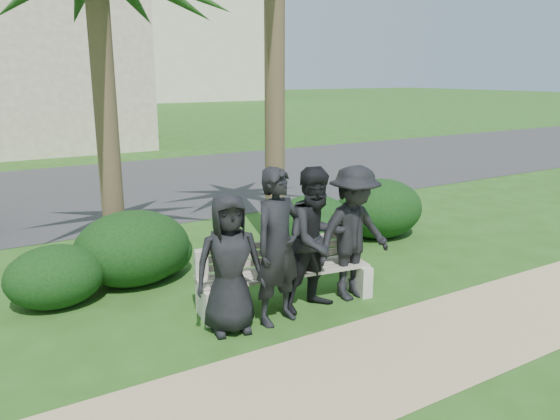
% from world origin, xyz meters
% --- Properties ---
extents(ground, '(160.00, 160.00, 0.00)m').
position_xyz_m(ground, '(0.00, 0.00, 0.00)').
color(ground, '#264C15').
rests_on(ground, ground).
extents(footpath, '(30.00, 1.60, 0.01)m').
position_xyz_m(footpath, '(0.00, -1.80, 0.00)').
color(footpath, tan).
rests_on(footpath, ground).
extents(asphalt_street, '(160.00, 8.00, 0.01)m').
position_xyz_m(asphalt_street, '(0.00, 8.00, 0.00)').
color(asphalt_street, '#2D2D30').
rests_on(asphalt_street, ground).
extents(stucco_bldg_right, '(8.40, 8.40, 7.30)m').
position_xyz_m(stucco_bldg_right, '(-1.00, 18.00, 3.66)').
color(stucco_bldg_right, tan).
rests_on(stucco_bldg_right, ground).
extents(park_bench, '(2.22, 0.80, 0.75)m').
position_xyz_m(park_bench, '(-0.34, -0.15, 0.34)').
color(park_bench, '#A29588').
rests_on(park_bench, ground).
extents(man_a, '(0.83, 0.63, 1.54)m').
position_xyz_m(man_a, '(-1.24, -0.45, 0.77)').
color(man_a, black).
rests_on(man_a, ground).
extents(man_b, '(0.72, 0.54, 1.78)m').
position_xyz_m(man_b, '(-0.67, -0.52, 0.89)').
color(man_b, black).
rests_on(man_b, ground).
extents(man_c, '(0.90, 0.73, 1.72)m').
position_xyz_m(man_c, '(-0.10, -0.45, 0.86)').
color(man_c, black).
rests_on(man_c, ground).
extents(man_d, '(1.11, 0.67, 1.68)m').
position_xyz_m(man_d, '(0.48, -0.42, 0.84)').
color(man_d, black).
rests_on(man_d, ground).
extents(hedge_a, '(1.18, 0.97, 0.77)m').
position_xyz_m(hedge_a, '(-2.74, 1.29, 0.38)').
color(hedge_a, black).
rests_on(hedge_a, ground).
extents(hedge_b, '(1.55, 1.28, 1.01)m').
position_xyz_m(hedge_b, '(-1.70, 1.55, 0.50)').
color(hedge_b, black).
rests_on(hedge_b, ground).
extents(hedge_c, '(1.08, 0.89, 0.70)m').
position_xyz_m(hedge_c, '(-1.38, 1.63, 0.35)').
color(hedge_c, black).
rests_on(hedge_c, ground).
extents(hedge_d, '(1.33, 1.10, 0.87)m').
position_xyz_m(hedge_d, '(1.28, 1.62, 0.43)').
color(hedge_d, black).
rests_on(hedge_d, ground).
extents(hedge_e, '(1.03, 0.85, 0.67)m').
position_xyz_m(hedge_e, '(1.07, 1.19, 0.34)').
color(hedge_e, black).
rests_on(hedge_e, ground).
extents(hedge_f, '(1.58, 1.30, 1.03)m').
position_xyz_m(hedge_f, '(2.60, 1.48, 0.51)').
color(hedge_f, black).
rests_on(hedge_f, ground).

